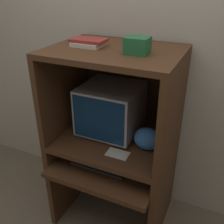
# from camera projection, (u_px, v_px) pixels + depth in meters

# --- Properties ---
(wall_back) EXTENTS (6.00, 0.06, 2.60)m
(wall_back) POSITION_uv_depth(u_px,v_px,m) (135.00, 55.00, 2.03)
(wall_back) COLOR beige
(wall_back) RESTS_ON ground_plane
(desk_base) EXTENTS (0.85, 0.74, 0.61)m
(desk_base) POSITION_uv_depth(u_px,v_px,m) (112.00, 182.00, 2.09)
(desk_base) COLOR #4C2D19
(desk_base) RESTS_ON ground_plane
(desk_monitor_shelf) EXTENTS (0.85, 0.66, 0.16)m
(desk_monitor_shelf) POSITION_uv_depth(u_px,v_px,m) (115.00, 142.00, 1.97)
(desk_monitor_shelf) COLOR #4C2D19
(desk_monitor_shelf) RESTS_ON desk_base
(hutch_upper) EXTENTS (0.85, 0.66, 0.67)m
(hutch_upper) POSITION_uv_depth(u_px,v_px,m) (117.00, 82.00, 1.79)
(hutch_upper) COLOR #4C2D19
(hutch_upper) RESTS_ON desk_monitor_shelf
(crt_monitor) EXTENTS (0.42, 0.43, 0.37)m
(crt_monitor) POSITION_uv_depth(u_px,v_px,m) (111.00, 108.00, 1.96)
(crt_monitor) COLOR #B2B2B7
(crt_monitor) RESTS_ON desk_monitor_shelf
(keyboard) EXTENTS (0.41, 0.13, 0.03)m
(keyboard) POSITION_uv_depth(u_px,v_px,m) (99.00, 165.00, 1.90)
(keyboard) COLOR #2D2D30
(keyboard) RESTS_ON desk_base
(mouse) EXTENTS (0.07, 0.05, 0.03)m
(mouse) POSITION_uv_depth(u_px,v_px,m) (133.00, 176.00, 1.79)
(mouse) COLOR #B7B7B7
(mouse) RESTS_ON desk_base
(snack_bag) EXTENTS (0.19, 0.14, 0.16)m
(snack_bag) POSITION_uv_depth(u_px,v_px,m) (147.00, 139.00, 1.80)
(snack_bag) COLOR #336BB7
(snack_bag) RESTS_ON desk_monitor_shelf
(book_stack) EXTENTS (0.23, 0.15, 0.05)m
(book_stack) POSITION_uv_depth(u_px,v_px,m) (88.00, 42.00, 1.70)
(book_stack) COLOR beige
(book_stack) RESTS_ON hutch_upper
(paper_card) EXTENTS (0.15, 0.10, 0.00)m
(paper_card) POSITION_uv_depth(u_px,v_px,m) (118.00, 154.00, 1.78)
(paper_card) COLOR beige
(paper_card) RESTS_ON desk_monitor_shelf
(storage_box) EXTENTS (0.14, 0.12, 0.10)m
(storage_box) POSITION_uv_depth(u_px,v_px,m) (137.00, 45.00, 1.52)
(storage_box) COLOR #236638
(storage_box) RESTS_ON hutch_upper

